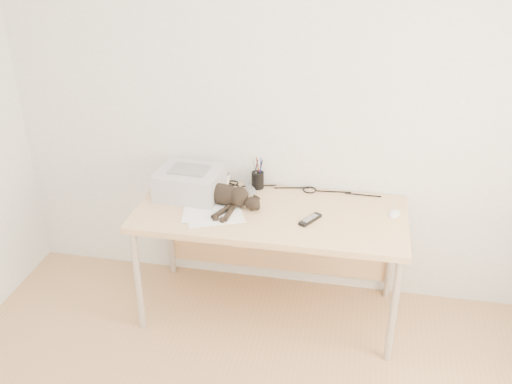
% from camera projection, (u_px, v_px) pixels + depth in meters
% --- Properties ---
extents(wall_back, '(3.50, 0.00, 3.50)m').
position_uv_depth(wall_back, '(281.00, 102.00, 3.43)').
color(wall_back, white).
rests_on(wall_back, floor).
extents(desk, '(1.60, 0.70, 0.74)m').
position_uv_depth(desk, '(272.00, 223.00, 3.51)').
color(desk, '#DFBE82').
rests_on(desk, floor).
extents(printer, '(0.40, 0.35, 0.18)m').
position_uv_depth(printer, '(190.00, 183.00, 3.52)').
color(printer, '#BBBBC1').
rests_on(printer, desk).
extents(papers, '(0.41, 0.34, 0.01)m').
position_uv_depth(papers, '(213.00, 214.00, 3.34)').
color(papers, white).
rests_on(papers, desk).
extents(cat, '(0.58, 0.34, 0.13)m').
position_uv_depth(cat, '(219.00, 195.00, 3.43)').
color(cat, black).
rests_on(cat, desk).
extents(mug, '(0.13, 0.13, 0.09)m').
position_uv_depth(mug, '(224.00, 180.00, 3.64)').
color(mug, silver).
rests_on(mug, desk).
extents(pen_cup, '(0.08, 0.08, 0.20)m').
position_uv_depth(pen_cup, '(258.00, 180.00, 3.62)').
color(pen_cup, black).
rests_on(pen_cup, desk).
extents(remote_grey, '(0.11, 0.17, 0.02)m').
position_uv_depth(remote_grey, '(250.00, 189.00, 3.61)').
color(remote_grey, slate).
rests_on(remote_grey, desk).
extents(remote_black, '(0.13, 0.17, 0.02)m').
position_uv_depth(remote_black, '(310.00, 220.00, 3.27)').
color(remote_black, black).
rests_on(remote_black, desk).
extents(mouse, '(0.09, 0.12, 0.03)m').
position_uv_depth(mouse, '(395.00, 212.00, 3.33)').
color(mouse, white).
rests_on(mouse, desk).
extents(cable_tangle, '(1.36, 0.09, 0.01)m').
position_uv_depth(cable_tangle, '(278.00, 187.00, 3.64)').
color(cable_tangle, black).
rests_on(cable_tangle, desk).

